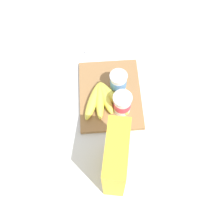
% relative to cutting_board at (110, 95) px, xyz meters
% --- Properties ---
extents(ground_plane, '(2.40, 2.40, 0.00)m').
position_rel_cutting_board_xyz_m(ground_plane, '(0.00, 0.00, -0.01)').
color(ground_plane, silver).
extents(cutting_board, '(0.33, 0.25, 0.02)m').
position_rel_cutting_board_xyz_m(cutting_board, '(0.00, 0.00, 0.00)').
color(cutting_board, olive).
rests_on(cutting_board, ground_plane).
extents(cereal_box, '(0.20, 0.10, 0.26)m').
position_rel_cutting_board_xyz_m(cereal_box, '(0.31, 0.00, 0.12)').
color(cereal_box, yellow).
rests_on(cereal_box, ground_plane).
extents(yogurt_cup_front, '(0.07, 0.07, 0.09)m').
position_rel_cutting_board_xyz_m(yogurt_cup_front, '(-0.03, 0.04, 0.05)').
color(yogurt_cup_front, white).
rests_on(yogurt_cup_front, cutting_board).
extents(yogurt_cup_back, '(0.07, 0.07, 0.10)m').
position_rel_cutting_board_xyz_m(yogurt_cup_back, '(0.07, 0.04, 0.06)').
color(yogurt_cup_back, white).
rests_on(yogurt_cup_back, cutting_board).
extents(banana_bunch, '(0.18, 0.20, 0.04)m').
position_rel_cutting_board_xyz_m(banana_bunch, '(0.03, -0.03, 0.03)').
color(banana_bunch, '#D9CD47').
rests_on(banana_bunch, cutting_board).
extents(spoon, '(0.02, 0.13, 0.01)m').
position_rel_cutting_board_xyz_m(spoon, '(-0.23, -0.05, -0.00)').
color(spoon, silver).
rests_on(spoon, ground_plane).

